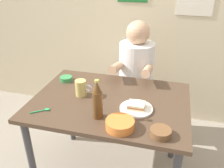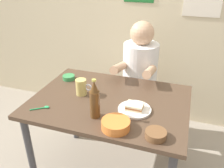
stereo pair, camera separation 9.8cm
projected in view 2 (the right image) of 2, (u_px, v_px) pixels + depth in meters
name	position (u px, v px, depth m)	size (l,w,h in m)	color
dining_table	(110.00, 110.00, 1.72)	(1.10, 0.80, 0.74)	#4C3828
stool	(138.00, 103.00, 2.37)	(0.34, 0.34, 0.45)	#4C4C51
person_seated	(140.00, 66.00, 2.16)	(0.33, 0.56, 0.72)	white
plate_orange	(135.00, 109.00, 1.55)	(0.22, 0.22, 0.01)	silver
sandwich	(135.00, 106.00, 1.54)	(0.11, 0.09, 0.04)	beige
beer_mug	(82.00, 87.00, 1.72)	(0.13, 0.08, 0.12)	#D1BC66
beer_bottle	(95.00, 100.00, 1.44)	(0.06, 0.06, 0.26)	#593819
dip_bowl_green	(69.00, 77.00, 1.96)	(0.10, 0.10, 0.03)	#388C4C
condiment_bowl_brown	(156.00, 134.00, 1.30)	(0.12, 0.12, 0.04)	brown
soup_bowl_orange	(116.00, 124.00, 1.37)	(0.17, 0.17, 0.05)	orange
spoon	(43.00, 108.00, 1.57)	(0.11, 0.08, 0.01)	#26A559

